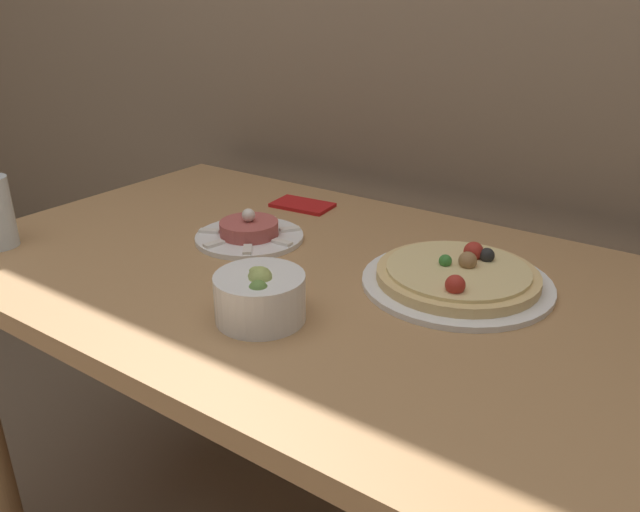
# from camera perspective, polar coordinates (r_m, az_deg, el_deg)

# --- Properties ---
(dining_table) EXTENTS (1.32, 0.80, 0.73)m
(dining_table) POSITION_cam_1_polar(r_m,az_deg,el_deg) (1.14, -1.09, -5.45)
(dining_table) COLOR #AD7F51
(dining_table) RESTS_ON ground_plane
(pizza_plate) EXTENTS (0.31, 0.31, 0.06)m
(pizza_plate) POSITION_cam_1_polar(r_m,az_deg,el_deg) (1.05, 12.47, -1.88)
(pizza_plate) COLOR white
(pizza_plate) RESTS_ON dining_table
(tartare_plate) EXTENTS (0.21, 0.21, 0.06)m
(tartare_plate) POSITION_cam_1_polar(r_m,az_deg,el_deg) (1.22, -6.48, 2.13)
(tartare_plate) COLOR white
(tartare_plate) RESTS_ON dining_table
(small_bowl) EXTENTS (0.13, 0.13, 0.08)m
(small_bowl) POSITION_cam_1_polar(r_m,az_deg,el_deg) (0.92, -5.51, -3.65)
(small_bowl) COLOR white
(small_bowl) RESTS_ON dining_table
(napkin) EXTENTS (0.14, 0.09, 0.01)m
(napkin) POSITION_cam_1_polar(r_m,az_deg,el_deg) (1.41, -1.62, 4.68)
(napkin) COLOR red
(napkin) RESTS_ON dining_table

